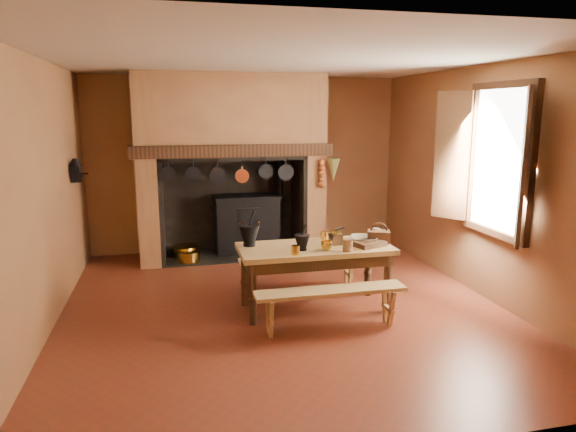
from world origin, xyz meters
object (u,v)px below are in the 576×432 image
at_px(work_table, 315,256).
at_px(mixing_bowl, 364,240).
at_px(iron_range, 247,223).
at_px(bench_front, 331,299).
at_px(wicker_basket, 379,236).
at_px(coffee_grinder, 336,238).

distance_m(work_table, mixing_bowl, 0.61).
xyz_separation_m(iron_range, bench_front, (0.39, -3.20, -0.15)).
xyz_separation_m(iron_range, wicker_basket, (1.16, -2.61, 0.34)).
bearing_deg(wicker_basket, bench_front, -122.70).
relative_size(mixing_bowl, wicker_basket, 1.08).
distance_m(bench_front, wicker_basket, 1.09).
bearing_deg(iron_range, coffee_grinder, -75.92).
xyz_separation_m(work_table, bench_front, (-0.00, -0.60, -0.30)).
height_order(work_table, bench_front, work_table).
xyz_separation_m(coffee_grinder, wicker_basket, (0.51, -0.04, 0.00)).
height_order(coffee_grinder, mixing_bowl, coffee_grinder).
bearing_deg(coffee_grinder, work_table, 178.92).
distance_m(coffee_grinder, mixing_bowl, 0.34).
bearing_deg(coffee_grinder, mixing_bowl, -11.06).
bearing_deg(mixing_bowl, bench_front, -134.03).
relative_size(work_table, wicker_basket, 5.82).
bearing_deg(coffee_grinder, iron_range, 96.77).
relative_size(work_table, bench_front, 1.09).
bearing_deg(work_table, mixing_bowl, 0.56).
xyz_separation_m(work_table, wicker_basket, (0.77, -0.01, 0.20)).
xyz_separation_m(bench_front, wicker_basket, (0.77, 0.59, 0.49)).
bearing_deg(coffee_grinder, bench_front, -119.22).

